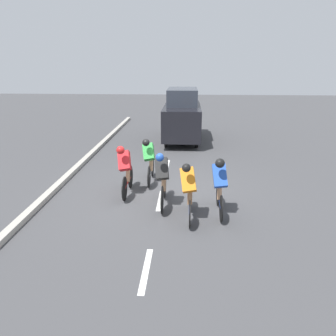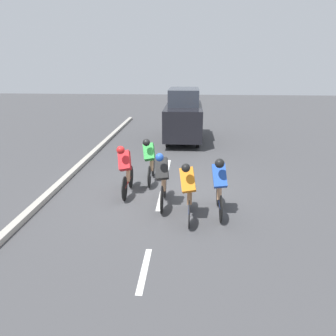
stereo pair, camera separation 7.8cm
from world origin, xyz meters
name	(u,v)px [view 1 (the left image)]	position (x,y,z in m)	size (l,w,h in m)	color
ground_plane	(162,192)	(0.00, 0.00, 0.00)	(60.00, 60.00, 0.00)	#424244
lane_stripe_near	(146,270)	(0.00, 3.81, 0.00)	(0.12, 1.40, 0.01)	white
lane_stripe_mid	(160,200)	(0.00, 0.61, 0.00)	(0.12, 1.40, 0.01)	white
lane_stripe_far	(167,165)	(0.00, -2.59, 0.00)	(0.12, 1.40, 0.01)	white
curb	(47,195)	(3.20, 0.61, 0.07)	(0.20, 26.62, 0.14)	#A8A399
cyclist_green	(149,159)	(0.45, -0.79, 0.77)	(0.42, 1.70, 1.47)	black
cyclist_blue	(220,184)	(-1.53, 1.36, 0.81)	(0.39, 1.61, 1.53)	black
cyclist_red	(125,169)	(1.01, 0.25, 0.79)	(0.42, 1.67, 1.50)	black
cyclist_orange	(189,189)	(-0.78, 1.69, 0.78)	(0.42, 1.61, 1.49)	black
cyclist_black	(162,178)	(-0.09, 0.96, 0.78)	(0.39, 1.72, 1.52)	black
support_car	(182,116)	(-0.46, -6.74, 1.21)	(1.70, 4.29, 2.46)	black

